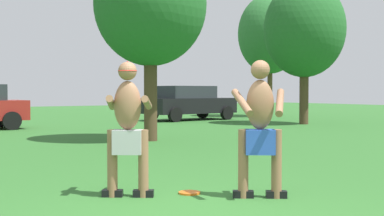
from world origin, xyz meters
TOP-DOWN VIEW (x-y plane):
  - player_with_cap at (-0.10, 1.40)m, footprint 0.76×0.83m
  - player_in_blue at (1.24, 0.41)m, footprint 0.75×0.79m
  - frisbee at (0.65, 1.13)m, footprint 0.29×0.29m
  - car_black_far_end at (10.09, 15.37)m, footprint 4.42×2.28m
  - tree_left_field at (15.38, 15.63)m, footprint 3.38×3.38m
  - tree_right_field at (12.31, 10.27)m, footprint 3.27×3.27m
  - tree_behind_players at (3.74, 7.67)m, footprint 3.03×3.03m

SIDE VIEW (x-z plane):
  - frisbee at x=0.65m, z-range 0.00..0.03m
  - car_black_far_end at x=10.09m, z-range 0.03..1.61m
  - player_in_blue at x=1.24m, z-range 0.05..1.78m
  - player_with_cap at x=-0.10m, z-range 0.09..1.81m
  - tree_behind_players at x=3.74m, z-range 0.98..6.33m
  - tree_right_field at x=12.31m, z-range 0.93..6.73m
  - tree_left_field at x=15.38m, z-range 1.12..7.54m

